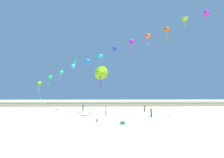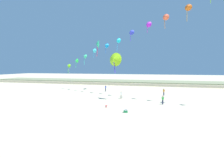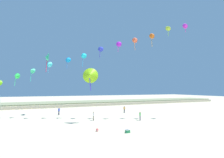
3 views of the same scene
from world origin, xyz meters
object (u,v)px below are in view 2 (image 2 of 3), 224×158
object	(u,v)px
person_near_left	(164,92)
person_near_right	(163,99)
large_kite_low_lead	(97,44)
large_kite_mid_trail	(114,59)
person_far_left	(121,94)
beach_ball	(106,106)
person_mid_center	(106,88)
beach_cooler	(126,111)

from	to	relation	value
person_near_left	person_near_right	world-z (taller)	person_near_left
person_near_left	large_kite_low_lead	size ratio (longest dim) A/B	0.35
large_kite_mid_trail	person_near_left	bearing A→B (deg)	36.32
large_kite_mid_trail	person_far_left	bearing A→B (deg)	57.42
person_far_left	beach_ball	world-z (taller)	person_far_left
person_near_left	person_far_left	world-z (taller)	person_far_left
person_mid_center	large_kite_mid_trail	distance (m)	13.05
large_kite_mid_trail	beach_ball	bearing A→B (deg)	-92.37
person_near_left	beach_cooler	size ratio (longest dim) A/B	2.73
person_far_left	beach_ball	bearing A→B (deg)	-100.39
beach_ball	person_mid_center	bearing A→B (deg)	105.74
person_near_left	person_near_right	bearing A→B (deg)	-97.28
person_far_left	beach_cooler	size ratio (longest dim) A/B	2.75
person_near_left	person_mid_center	bearing A→B (deg)	169.58
large_kite_mid_trail	beach_cooler	xyz separation A→B (m)	(3.22, -7.42, -7.77)
person_near_left	person_near_right	size ratio (longest dim) A/B	1.01
person_near_left	large_kite_low_lead	distance (m)	21.47
person_near_left	person_near_right	distance (m)	8.76
person_far_left	large_kite_low_lead	bearing A→B (deg)	129.93
person_mid_center	beach_cooler	distance (m)	19.08
large_kite_mid_trail	beach_ball	xyz separation A→B (m)	(-0.22, -5.29, -7.80)
person_near_left	beach_ball	xyz separation A→B (m)	(-10.20, -12.63, -0.73)
person_mid_center	person_far_left	world-z (taller)	person_mid_center
person_near_left	large_kite_mid_trail	xyz separation A→B (m)	(-9.99, -7.34, 7.07)
large_kite_low_lead	beach_ball	bearing A→B (deg)	-67.21
person_near_right	large_kite_low_lead	size ratio (longest dim) A/B	0.35
person_far_left	person_mid_center	bearing A→B (deg)	123.75
person_far_left	large_kite_mid_trail	world-z (taller)	large_kite_mid_trail
large_kite_mid_trail	beach_cooler	size ratio (longest dim) A/B	6.90
person_mid_center	large_kite_mid_trail	bearing A→B (deg)	-65.64
person_near_left	beach_cooler	bearing A→B (deg)	-114.64
large_kite_mid_trail	beach_ball	size ratio (longest dim) A/B	11.00
beach_ball	beach_cooler	bearing A→B (deg)	-31.75
person_near_right	person_mid_center	xyz separation A→B (m)	(-13.41, 11.36, 0.04)
person_mid_center	large_kite_low_lead	bearing A→B (deg)	149.16
large_kite_mid_trail	beach_ball	distance (m)	9.43
beach_cooler	large_kite_mid_trail	bearing A→B (deg)	113.44
person_far_left	large_kite_low_lead	world-z (taller)	large_kite_low_lead
beach_ball	person_far_left	bearing A→B (deg)	79.61
person_mid_center	person_far_left	xyz separation A→B (m)	(5.59, -8.36, -0.02)
beach_cooler	beach_ball	size ratio (longest dim) A/B	1.59
person_near_left	large_kite_mid_trail	world-z (taller)	large_kite_mid_trail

